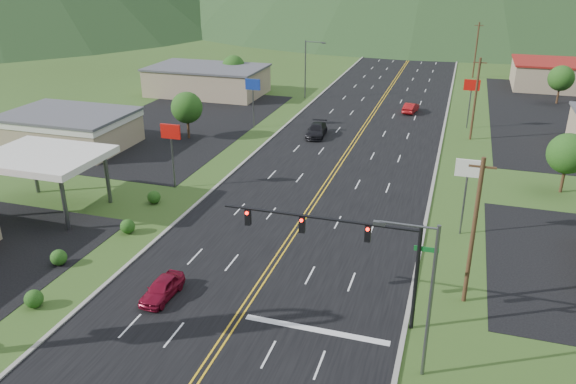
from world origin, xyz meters
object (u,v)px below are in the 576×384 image
(car_red_far, at_px, (411,108))
(traffic_signal, at_px, (350,241))
(streetlight_east, at_px, (425,292))
(streetlight_west, at_px, (307,65))
(car_red_near, at_px, (162,289))
(gas_canopy, at_px, (43,158))
(car_dark_mid, at_px, (317,131))

(car_red_far, bearing_deg, traffic_signal, 100.18)
(traffic_signal, bearing_deg, streetlight_east, -40.39)
(streetlight_west, relative_size, car_red_far, 2.10)
(traffic_signal, distance_m, car_red_near, 13.06)
(streetlight_east, bearing_deg, traffic_signal, 139.61)
(streetlight_east, distance_m, gas_canopy, 35.28)
(traffic_signal, relative_size, streetlight_east, 1.46)
(gas_canopy, height_order, car_red_far, gas_canopy)
(gas_canopy, relative_size, car_red_far, 2.33)
(traffic_signal, bearing_deg, streetlight_west, 107.97)
(traffic_signal, xyz_separation_m, car_red_far, (-1.40, 51.75, -4.62))
(traffic_signal, distance_m, car_dark_mid, 38.45)
(streetlight_east, height_order, car_red_far, streetlight_east)
(streetlight_west, bearing_deg, car_dark_mid, -71.09)
(traffic_signal, distance_m, streetlight_east, 6.17)
(gas_canopy, relative_size, car_dark_mid, 1.89)
(streetlight_east, height_order, gas_canopy, streetlight_east)
(gas_canopy, distance_m, car_red_near, 19.45)
(traffic_signal, xyz_separation_m, gas_canopy, (-28.48, 8.00, -0.46))
(car_red_near, bearing_deg, streetlight_east, -6.53)
(gas_canopy, bearing_deg, car_dark_mid, 59.06)
(traffic_signal, distance_m, gas_canopy, 29.59)
(gas_canopy, height_order, car_dark_mid, gas_canopy)
(streetlight_east, relative_size, streetlight_west, 1.00)
(traffic_signal, bearing_deg, car_dark_mid, 107.46)
(streetlight_west, distance_m, car_red_far, 17.86)
(traffic_signal, relative_size, gas_canopy, 1.31)
(streetlight_west, distance_m, car_red_near, 58.10)
(streetlight_east, relative_size, car_red_near, 2.26)
(car_dark_mid, bearing_deg, car_red_near, -95.87)
(gas_canopy, bearing_deg, streetlight_west, 77.87)
(streetlight_west, bearing_deg, streetlight_east, -69.14)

